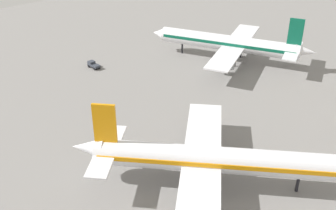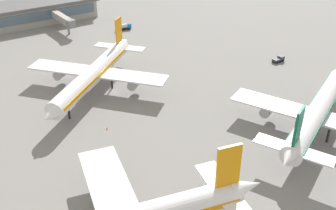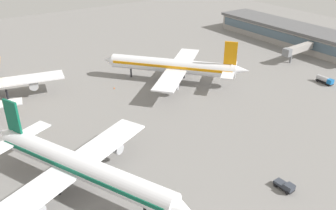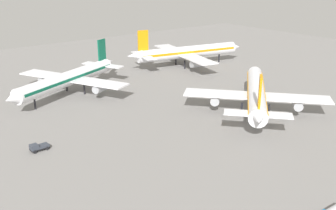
# 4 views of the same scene
# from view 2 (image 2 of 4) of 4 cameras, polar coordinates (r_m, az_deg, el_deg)

# --- Properties ---
(ground) EXTENTS (288.00, 288.00, 0.00)m
(ground) POSITION_cam_2_polar(r_m,az_deg,el_deg) (123.14, -7.91, 1.92)
(ground) COLOR gray
(terminal_building) EXTENTS (79.76, 18.55, 8.64)m
(terminal_building) POSITION_cam_2_polar(r_m,az_deg,el_deg) (188.06, -22.04, 11.49)
(terminal_building) COLOR #9E9993
(terminal_building) RESTS_ON ground
(airplane_taxiing) EXTENTS (50.38, 41.79, 16.32)m
(airplane_taxiing) POSITION_cam_2_polar(r_m,az_deg,el_deg) (106.83, 20.39, -0.86)
(airplane_taxiing) COLOR white
(airplane_taxiing) RESTS_ON ground
(airplane_distant) EXTENTS (44.45, 40.48, 16.50)m
(airplane_distant) POSITION_cam_2_polar(r_m,az_deg,el_deg) (121.56, -10.37, 4.48)
(airplane_distant) COLOR white
(airplane_distant) RESTS_ON ground
(pushback_tractor) EXTENTS (4.47, 2.34, 1.90)m
(pushback_tractor) POSITION_cam_2_polar(r_m,az_deg,el_deg) (146.58, 15.36, 6.26)
(pushback_tractor) COLOR black
(pushback_tractor) RESTS_ON ground
(fuel_truck) EXTENTS (6.38, 2.43, 2.50)m
(fuel_truck) POSITION_cam_2_polar(r_m,az_deg,el_deg) (172.90, -6.28, 10.93)
(fuel_truck) COLOR black
(fuel_truck) RESTS_ON ground
(jet_bridge) EXTENTS (3.91, 18.11, 6.74)m
(jet_bridge) POSITION_cam_2_polar(r_m,az_deg,el_deg) (174.22, -14.51, 11.61)
(jet_bridge) COLOR #9E9993
(jet_bridge) RESTS_ON ground
(safety_cone_near_gate) EXTENTS (0.44, 0.44, 0.60)m
(safety_cone_near_gate) POSITION_cam_2_polar(r_m,az_deg,el_deg) (105.17, -8.61, -3.25)
(safety_cone_near_gate) COLOR #EA590C
(safety_cone_near_gate) RESTS_ON ground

